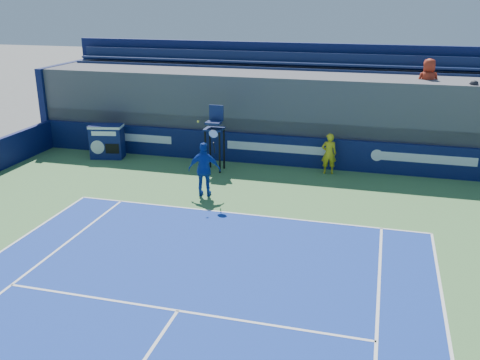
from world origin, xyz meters
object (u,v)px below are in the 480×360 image
(ball_person, at_px, (329,154))
(tennis_player, at_px, (205,169))
(umpire_chair, at_px, (215,131))
(match_clock, at_px, (107,140))

(ball_person, height_order, tennis_player, tennis_player)
(ball_person, relative_size, tennis_player, 0.60)
(umpire_chair, bearing_deg, match_clock, 175.26)
(ball_person, bearing_deg, tennis_player, 31.20)
(match_clock, distance_m, tennis_player, 6.12)
(ball_person, xyz_separation_m, match_clock, (-8.97, -0.30, -0.04))
(umpire_chair, bearing_deg, tennis_player, -79.53)
(match_clock, xyz_separation_m, umpire_chair, (4.75, -0.39, 0.79))
(ball_person, xyz_separation_m, tennis_player, (-3.71, -3.42, 0.14))
(match_clock, xyz_separation_m, tennis_player, (5.26, -3.12, 0.19))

